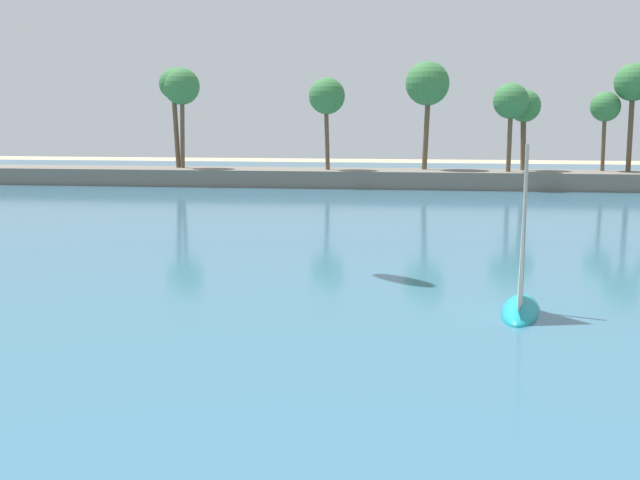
% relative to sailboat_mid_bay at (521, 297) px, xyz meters
% --- Properties ---
extents(sea, '(220.00, 110.22, 0.06)m').
position_rel_sailboat_mid_bay_xyz_m(sea, '(-5.12, 36.03, -0.65)').
color(sea, '#386B84').
rests_on(sea, ground).
extents(palm_headland, '(111.59, 6.70, 12.80)m').
position_rel_sailboat_mid_bay_xyz_m(palm_headland, '(-3.93, 51.29, 2.56)').
color(palm_headland, slate).
rests_on(palm_headland, ground).
extents(sailboat_mid_bay, '(2.20, 4.90, 6.86)m').
position_rel_sailboat_mid_bay_xyz_m(sailboat_mid_bay, '(0.00, 0.00, 0.00)').
color(sailboat_mid_bay, teal).
rests_on(sailboat_mid_bay, sea).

